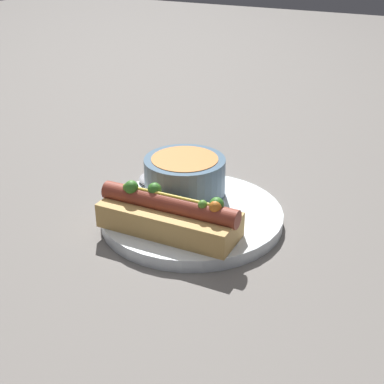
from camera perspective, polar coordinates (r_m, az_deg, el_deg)
name	(u,v)px	position (r m, az deg, el deg)	size (l,w,h in m)	color
ground_plane	(192,221)	(0.72, 0.00, -3.11)	(4.00, 4.00, 0.00)	slate
dinner_plate	(192,216)	(0.71, 0.00, -2.54)	(0.24, 0.24, 0.02)	white
hot_dog	(170,215)	(0.65, -2.37, -2.50)	(0.18, 0.07, 0.06)	tan
soup_bowl	(185,174)	(0.74, -0.77, 1.91)	(0.11, 0.11, 0.05)	slate
spoon	(149,188)	(0.76, -4.60, 0.45)	(0.12, 0.15, 0.01)	#B7B7BC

